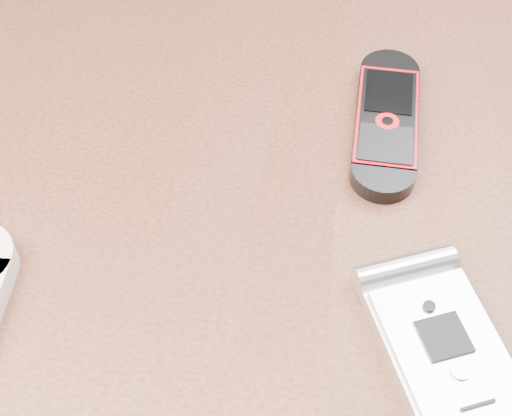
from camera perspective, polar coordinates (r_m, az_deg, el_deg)
name	(u,v)px	position (r m, az deg, el deg)	size (l,w,h in m)	color
table	(249,301)	(0.55, -0.53, -7.41)	(1.20, 0.80, 0.75)	black
nokia_black_red	(386,120)	(0.51, 10.38, 6.93)	(0.04, 0.14, 0.01)	black
motorola_razr	(444,348)	(0.41, 14.79, -10.80)	(0.06, 0.12, 0.02)	silver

